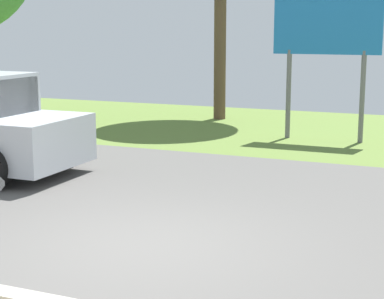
% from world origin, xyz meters
% --- Properties ---
extents(ground_plane, '(40.00, 22.00, 0.20)m').
position_xyz_m(ground_plane, '(0.00, 2.95, -0.05)').
color(ground_plane, '#565451').
extents(roadside_billboard, '(2.60, 0.12, 3.50)m').
position_xyz_m(roadside_billboard, '(0.59, 8.70, 2.55)').
color(roadside_billboard, slate).
rests_on(roadside_billboard, ground_plane).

